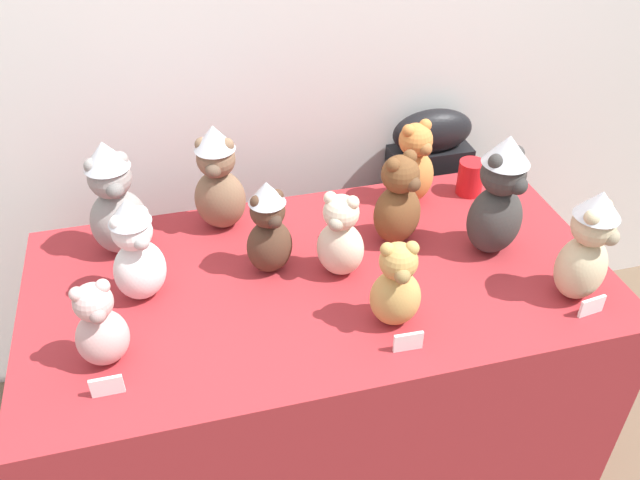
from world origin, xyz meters
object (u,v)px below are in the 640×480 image
(teddy_bear_charcoal, at_px, (499,197))
(teddy_bear_sand, at_px, (587,247))
(display_table, at_px, (320,376))
(teddy_bear_chestnut, at_px, (398,202))
(teddy_bear_cocoa, at_px, (269,229))
(teddy_bear_ash, at_px, (115,200))
(teddy_bear_blush, at_px, (100,327))
(party_cup_red, at_px, (470,178))
(teddy_bear_snow, at_px, (136,251))
(teddy_bear_honey, at_px, (396,287))
(teddy_bear_mocha, at_px, (218,179))
(teddy_bear_cream, at_px, (340,237))
(instrument_case, at_px, (421,227))
(teddy_bear_ginger, at_px, (414,165))

(teddy_bear_charcoal, relative_size, teddy_bear_sand, 1.13)
(display_table, height_order, teddy_bear_chestnut, teddy_bear_chestnut)
(teddy_bear_cocoa, bearing_deg, teddy_bear_ash, 138.08)
(teddy_bear_blush, distance_m, teddy_bear_cocoa, 0.48)
(teddy_bear_charcoal, relative_size, party_cup_red, 3.21)
(teddy_bear_ash, bearing_deg, party_cup_red, -11.89)
(teddy_bear_ash, bearing_deg, teddy_bear_snow, -91.19)
(teddy_bear_sand, distance_m, teddy_bear_honey, 0.48)
(teddy_bear_charcoal, height_order, teddy_bear_ash, teddy_bear_charcoal)
(teddy_bear_ash, relative_size, teddy_bear_honey, 1.41)
(teddy_bear_charcoal, distance_m, teddy_bear_ash, 1.01)
(party_cup_red, bearing_deg, teddy_bear_blush, -157.92)
(teddy_bear_honey, bearing_deg, teddy_bear_mocha, 133.71)
(teddy_bear_mocha, xyz_separation_m, teddy_bear_honey, (0.35, -0.50, -0.05))
(teddy_bear_cream, height_order, teddy_bear_honey, teddy_bear_cream)
(teddy_bear_blush, bearing_deg, display_table, 3.51)
(teddy_bear_snow, bearing_deg, teddy_bear_cream, -30.85)
(instrument_case, xyz_separation_m, teddy_bear_chestnut, (-0.28, -0.42, 0.43))
(teddy_bear_blush, distance_m, teddy_bear_snow, 0.23)
(teddy_bear_blush, bearing_deg, teddy_bear_chestnut, 5.33)
(teddy_bear_mocha, bearing_deg, display_table, -36.17)
(teddy_bear_blush, height_order, teddy_bear_honey, teddy_bear_honey)
(instrument_case, bearing_deg, teddy_bear_sand, -83.71)
(instrument_case, bearing_deg, teddy_bear_cream, -132.12)
(teddy_bear_mocha, bearing_deg, teddy_bear_chestnut, -4.89)
(teddy_bear_cream, height_order, teddy_bear_cocoa, teddy_bear_cocoa)
(teddy_bear_sand, bearing_deg, teddy_bear_charcoal, 88.92)
(instrument_case, relative_size, teddy_bear_ash, 2.84)
(teddy_bear_charcoal, height_order, teddy_bear_sand, teddy_bear_charcoal)
(teddy_bear_honey, bearing_deg, display_table, 131.25)
(teddy_bear_cream, relative_size, teddy_bear_blush, 1.08)
(teddy_bear_cream, xyz_separation_m, teddy_bear_honey, (0.08, -0.21, -0.00))
(teddy_bear_chestnut, distance_m, party_cup_red, 0.36)
(display_table, xyz_separation_m, teddy_bear_charcoal, (0.49, -0.00, 0.57))
(teddy_bear_sand, relative_size, teddy_bear_mocha, 0.97)
(teddy_bear_chestnut, distance_m, teddy_bear_ginger, 0.21)
(teddy_bear_charcoal, xyz_separation_m, teddy_bear_ash, (-0.98, 0.25, -0.01))
(teddy_bear_charcoal, height_order, teddy_bear_snow, teddy_bear_charcoal)
(teddy_bear_honey, bearing_deg, teddy_bear_charcoal, 39.07)
(teddy_bear_charcoal, relative_size, teddy_bear_honey, 1.48)
(teddy_bear_cream, bearing_deg, teddy_bear_ginger, 76.52)
(teddy_bear_chestnut, relative_size, teddy_bear_cocoa, 1.01)
(instrument_case, relative_size, teddy_bear_ginger, 3.62)
(display_table, relative_size, teddy_bear_blush, 6.72)
(instrument_case, height_order, teddy_bear_ginger, teddy_bear_ginger)
(teddy_bear_blush, distance_m, teddy_bear_mocha, 0.57)
(teddy_bear_cream, bearing_deg, instrument_case, 82.08)
(instrument_case, bearing_deg, teddy_bear_mocha, -162.87)
(teddy_bear_ash, bearing_deg, teddy_bear_mocha, -3.84)
(instrument_case, relative_size, teddy_bear_cocoa, 3.52)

